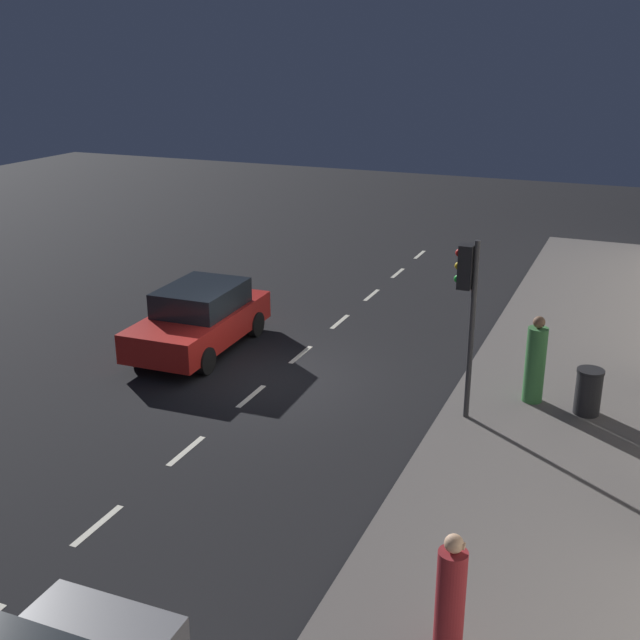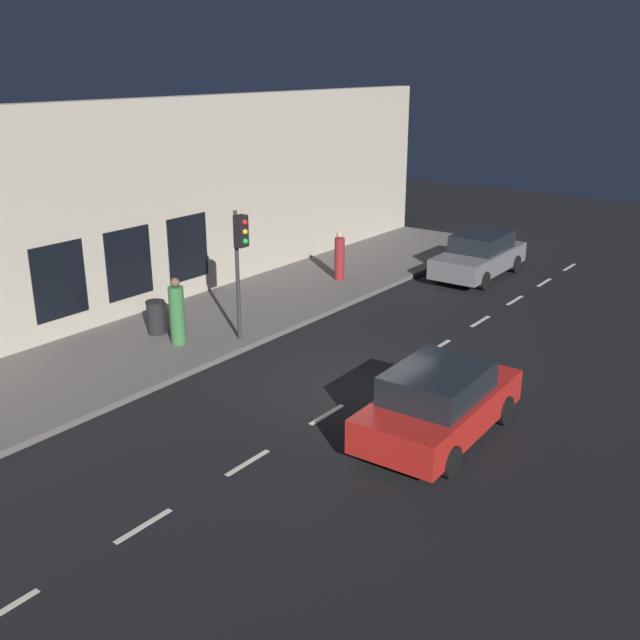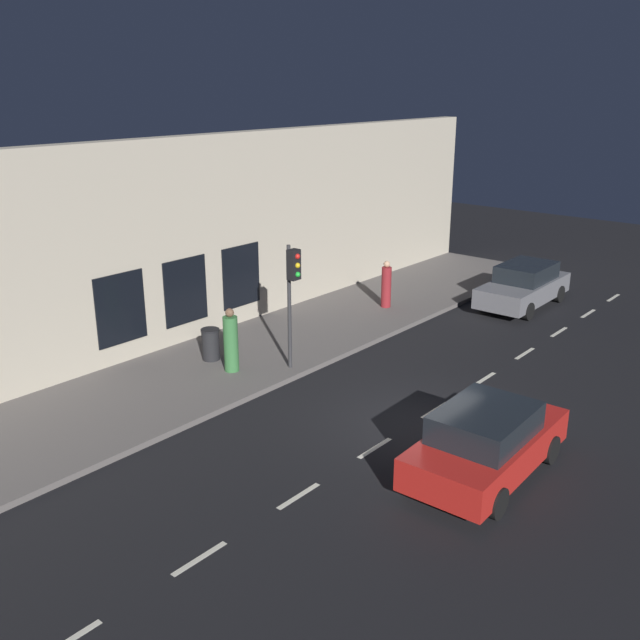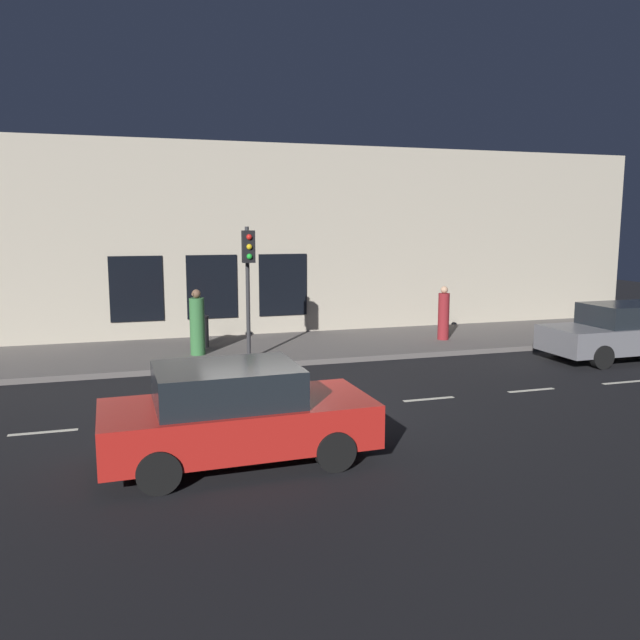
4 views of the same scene
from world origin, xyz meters
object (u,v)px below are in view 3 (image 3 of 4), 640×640
Objects in this scene: parked_car_1 at (486,442)px; trash_bin at (211,344)px; pedestrian_0 at (386,286)px; pedestrian_1 at (231,342)px; parked_car_0 at (524,285)px; traffic_light at (292,280)px.

trash_bin is at bearing 175.54° from parked_car_1.
pedestrian_0 reaches higher than parked_car_1.
pedestrian_1 reaches higher than trash_bin.
parked_car_1 is at bearing 110.80° from parked_car_0.
traffic_light reaches higher than parked_car_1.
traffic_light is 2.10× the size of pedestrian_0.
parked_car_0 is at bearing -138.73° from pedestrian_1.
parked_car_0 is at bearing -41.61° from pedestrian_0.
parked_car_1 is 2.35× the size of pedestrian_1.
pedestrian_0 is 7.63m from trash_bin.
traffic_light is 0.79× the size of parked_car_0.
traffic_light reaches higher than pedestrian_1.
parked_car_0 is 2.44× the size of pedestrian_1.
pedestrian_1 is at bearing 170.35° from trash_bin.
pedestrian_1 is 1.96× the size of trash_bin.
parked_car_0 is 12.66m from parked_car_1.
parked_car_1 is (-4.69, 11.76, -0.00)m from parked_car_0.
traffic_light is 2.49m from pedestrian_1.
pedestrian_0 reaches higher than trash_bin.
traffic_light is 1.94× the size of pedestrian_1.
trash_bin is at bearing 24.74° from traffic_light.
traffic_light reaches higher than parked_car_0.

